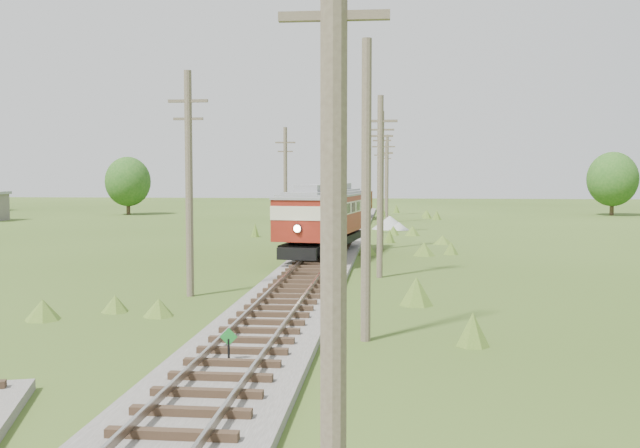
# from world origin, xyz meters

# --- Properties ---
(ground) EXTENTS (260.00, 260.00, 0.00)m
(ground) POSITION_xyz_m (0.00, 0.00, 0.00)
(ground) COLOR #304916
(ground) RESTS_ON ground
(railbed_main) EXTENTS (3.60, 96.00, 0.57)m
(railbed_main) POSITION_xyz_m (0.00, 34.00, 0.19)
(railbed_main) COLOR #605B54
(railbed_main) RESTS_ON ground
(switch_marker) EXTENTS (0.45, 0.06, 1.08)m
(switch_marker) POSITION_xyz_m (-0.20, 1.50, 0.63)
(switch_marker) COLOR black
(switch_marker) RESTS_ON ground
(streetcar) EXTENTS (4.58, 12.61, 5.71)m
(streetcar) POSITION_xyz_m (-0.00, 25.65, 2.65)
(streetcar) COLOR black
(streetcar) RESTS_ON ground
(gondola) EXTENTS (3.46, 7.58, 2.43)m
(gondola) POSITION_xyz_m (-0.00, 61.89, 1.87)
(gondola) COLOR black
(gondola) RESTS_ON ground
(gravel_pile) EXTENTS (3.32, 3.52, 1.21)m
(gravel_pile) POSITION_xyz_m (3.84, 48.03, 0.56)
(gravel_pile) COLOR gray
(gravel_pile) RESTS_ON ground
(utility_pole_r_0) EXTENTS (1.60, 0.30, 8.50)m
(utility_pole_r_0) POSITION_xyz_m (3.20, -8.00, 4.37)
(utility_pole_r_0) COLOR brown
(utility_pole_r_0) RESTS_ON ground
(utility_pole_r_1) EXTENTS (0.30, 0.30, 8.80)m
(utility_pole_r_1) POSITION_xyz_m (3.10, 5.00, 4.40)
(utility_pole_r_1) COLOR brown
(utility_pole_r_1) RESTS_ON ground
(utility_pole_r_2) EXTENTS (1.60, 0.30, 8.60)m
(utility_pole_r_2) POSITION_xyz_m (3.30, 18.00, 4.42)
(utility_pole_r_2) COLOR brown
(utility_pole_r_2) RESTS_ON ground
(utility_pole_r_3) EXTENTS (1.60, 0.30, 9.00)m
(utility_pole_r_3) POSITION_xyz_m (3.20, 31.00, 4.63)
(utility_pole_r_3) COLOR brown
(utility_pole_r_3) RESTS_ON ground
(utility_pole_r_4) EXTENTS (1.60, 0.30, 8.40)m
(utility_pole_r_4) POSITION_xyz_m (3.00, 44.00, 4.32)
(utility_pole_r_4) COLOR brown
(utility_pole_r_4) RESTS_ON ground
(utility_pole_r_5) EXTENTS (1.60, 0.30, 8.90)m
(utility_pole_r_5) POSITION_xyz_m (3.40, 57.00, 4.58)
(utility_pole_r_5) COLOR brown
(utility_pole_r_5) RESTS_ON ground
(utility_pole_r_6) EXTENTS (1.60, 0.30, 8.70)m
(utility_pole_r_6) POSITION_xyz_m (3.20, 70.00, 4.47)
(utility_pole_r_6) COLOR brown
(utility_pole_r_6) RESTS_ON ground
(utility_pole_l_a) EXTENTS (1.60, 0.30, 9.00)m
(utility_pole_l_a) POSITION_xyz_m (-4.20, 12.00, 4.63)
(utility_pole_l_a) COLOR brown
(utility_pole_l_a) RESTS_ON ground
(utility_pole_l_b) EXTENTS (1.60, 0.30, 8.60)m
(utility_pole_l_b) POSITION_xyz_m (-4.50, 40.00, 4.42)
(utility_pole_l_b) COLOR brown
(utility_pole_l_b) RESTS_ON ground
(tree_mid_a) EXTENTS (5.46, 5.46, 7.03)m
(tree_mid_a) POSITION_xyz_m (-28.00, 68.00, 4.02)
(tree_mid_a) COLOR #38281C
(tree_mid_a) RESTS_ON ground
(tree_mid_b) EXTENTS (5.88, 5.88, 7.57)m
(tree_mid_b) POSITION_xyz_m (30.00, 72.00, 4.33)
(tree_mid_b) COLOR #38281C
(tree_mid_b) RESTS_ON ground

